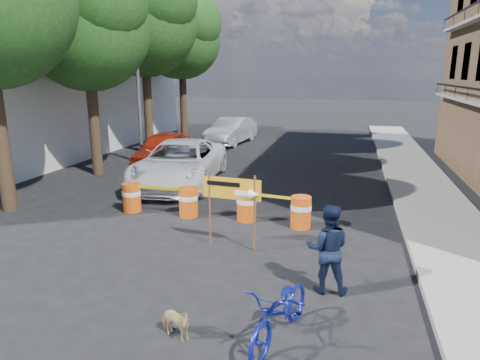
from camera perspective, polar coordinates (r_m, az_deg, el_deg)
The scene contains 18 objects.
ground at distance 10.25m, azimuth -6.60°, elevation -10.32°, with size 120.00×120.00×0.00m, color black.
sidewalk_east at distance 15.52m, azimuth 24.06°, elevation -2.59°, with size 2.40×40.00×0.15m, color gray.
white_building at distance 24.89m, azimuth -27.47°, elevation 9.83°, with size 8.00×22.00×6.00m, color silver.
tree_mid_a at distance 18.76m, azimuth -19.67°, elevation 18.87°, with size 5.25×5.00×8.68m.
tree_mid_b at distance 23.16m, azimuth -12.59°, elevation 20.07°, with size 5.67×5.40×9.62m.
tree_far at distance 27.68m, azimuth -7.70°, elevation 18.23°, with size 5.04×4.80×8.84m.
streetlamp at distance 20.44m, azimuth -13.38°, elevation 14.26°, with size 1.25×0.18×8.00m.
barrel_far_left at distance 13.69m, azimuth -14.25°, elevation -2.19°, with size 0.58×0.58×0.90m.
barrel_mid_left at distance 12.91m, azimuth -6.90°, elevation -2.85°, with size 0.58×0.58×0.90m.
barrel_mid_right at distance 12.47m, azimuth 0.87°, elevation -3.35°, with size 0.58×0.58×0.90m.
barrel_far_right at distance 12.02m, azimuth 8.13°, elevation -4.18°, with size 0.58×0.58×0.90m.
detour_sign at distance 10.21m, azimuth -0.10°, elevation -2.00°, with size 1.47×0.29×1.89m.
pedestrian at distance 8.60m, azimuth 11.60°, elevation -8.96°, with size 0.87×0.68×1.80m, color black.
bicycle at distance 6.94m, azimuth 5.55°, elevation -13.67°, with size 0.70×1.06×2.01m, color #121D92.
dog at distance 7.40m, azimuth -8.69°, elevation -18.32°, with size 0.31×0.67×0.57m, color tan.
suv_white at distance 16.61m, azimuth -8.03°, elevation 2.28°, with size 2.77×6.01×1.67m, color white.
sedan_red at distance 20.08m, azimuth -10.15°, elevation 4.10°, with size 1.83×4.56×1.55m, color #A41F0D.
sedan_silver at distance 25.91m, azimuth -1.16°, elevation 6.60°, with size 1.66×4.77×1.57m, color #BABDC2.
Camera 1 is at (3.39, -8.69, 4.25)m, focal length 32.00 mm.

